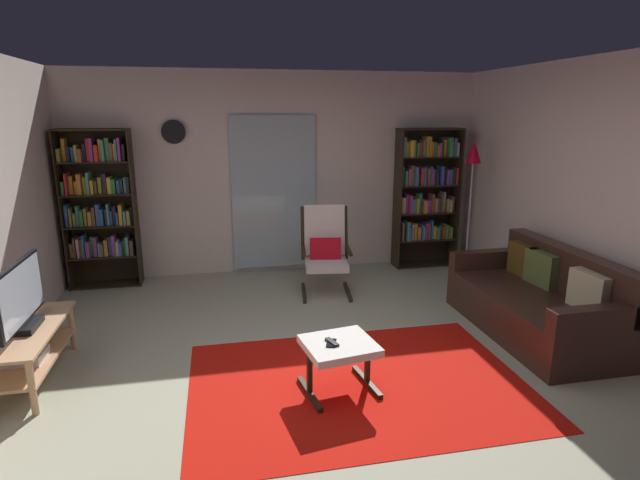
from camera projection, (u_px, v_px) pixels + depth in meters
ground_plane at (326, 372)px, 4.14m from camera, size 7.02×7.02×0.00m
wall_back at (279, 174)px, 6.57m from camera, size 5.60×0.06×2.60m
wall_right at (630, 205)px, 4.35m from camera, size 0.06×6.00×2.60m
glass_door_panel at (274, 193)px, 6.56m from camera, size 1.10×0.01×2.00m
area_rug at (358, 383)px, 3.96m from camera, size 2.62×1.84×0.01m
tv_stand at (27, 347)px, 3.93m from camera, size 0.47×1.14×0.44m
television at (20, 299)px, 3.85m from camera, size 0.20×0.87×0.53m
bookshelf_near_tv at (100, 204)px, 5.98m from camera, size 0.82×0.30×1.90m
bookshelf_near_sofa at (426, 193)px, 6.80m from camera, size 0.86×0.30×1.88m
leather_sofa at (539, 303)px, 4.82m from camera, size 0.89×1.83×0.82m
lounge_armchair at (325, 248)px, 5.89m from camera, size 0.64×0.72×1.02m
ottoman at (339, 351)px, 3.79m from camera, size 0.59×0.56×0.40m
tv_remote at (332, 342)px, 3.75m from camera, size 0.08×0.15×0.02m
cell_phone at (331, 343)px, 3.75m from camera, size 0.11×0.15×0.01m
floor_lamp_by_shelf at (473, 168)px, 6.15m from camera, size 0.22×0.22×1.74m
wall_clock at (173, 132)px, 6.11m from camera, size 0.29×0.03×0.29m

